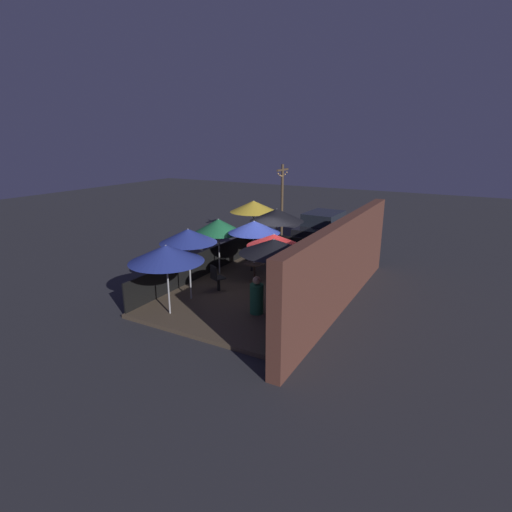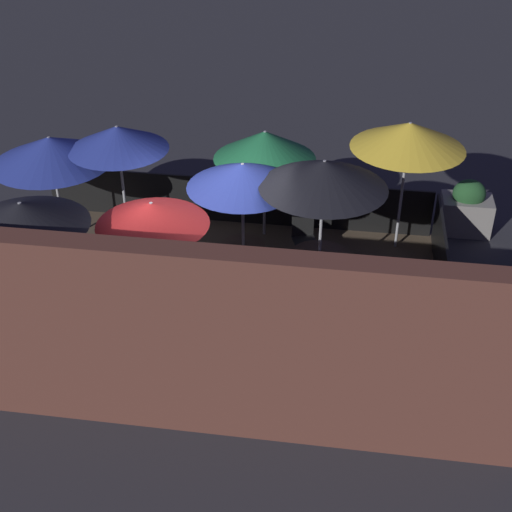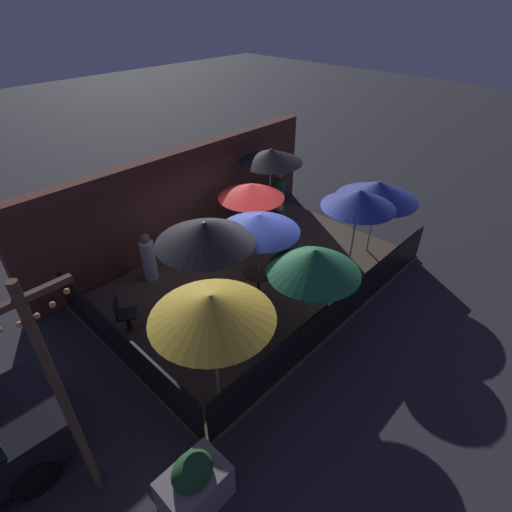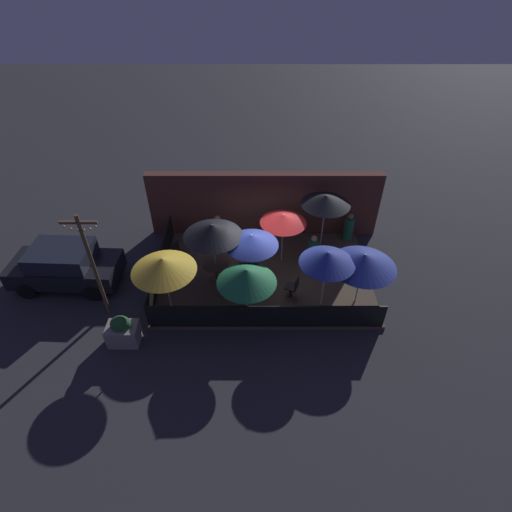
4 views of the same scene
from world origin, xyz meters
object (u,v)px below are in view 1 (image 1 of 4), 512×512
(dining_table_0, at_px, (254,267))
(patron_1, at_px, (275,329))
(dining_table_1, at_px, (276,257))
(parked_car_0, at_px, (323,228))
(patio_chair_0, at_px, (250,258))
(planter_box, at_px, (249,240))
(patio_umbrella_1, at_px, (277,215))
(patron_0, at_px, (257,297))
(patio_umbrella_7, at_px, (166,253))
(patio_umbrella_0, at_px, (254,227))
(patio_umbrella_3, at_px, (188,236))
(patio_umbrella_4, at_px, (218,226))
(patio_chair_1, at_px, (316,254))
(patron_2, at_px, (333,266))
(patio_umbrella_2, at_px, (274,246))
(patio_umbrella_5, at_px, (274,240))
(light_post, at_px, (282,203))
(patio_umbrella_6, at_px, (254,206))
(patio_chair_2, at_px, (217,277))

(dining_table_0, relative_size, patron_1, 0.62)
(dining_table_1, relative_size, parked_car_0, 0.25)
(patio_chair_0, distance_m, planter_box, 3.54)
(patio_umbrella_1, bearing_deg, patron_0, 17.56)
(patio_umbrella_7, bearing_deg, patio_umbrella_0, 166.60)
(dining_table_0, xyz_separation_m, patio_chair_0, (-0.98, -0.74, -0.05))
(patio_umbrella_3, xyz_separation_m, patron_0, (-0.06, 2.40, -1.60))
(patio_umbrella_4, distance_m, patron_0, 4.13)
(patio_umbrella_3, distance_m, patio_chair_1, 5.96)
(patron_0, height_order, patron_2, patron_2)
(dining_table_0, height_order, dining_table_1, dining_table_1)
(patio_umbrella_2, height_order, patio_umbrella_5, patio_umbrella_2)
(patio_umbrella_2, relative_size, light_post, 0.62)
(patron_1, bearing_deg, patio_umbrella_2, -107.43)
(patio_umbrella_7, xyz_separation_m, parked_car_0, (-10.35, 1.05, -1.14))
(planter_box, bearing_deg, patron_2, 62.36)
(dining_table_0, bearing_deg, patio_umbrella_7, -13.40)
(patio_umbrella_3, bearing_deg, patio_chair_1, 156.38)
(patio_umbrella_4, height_order, patron_0, patio_umbrella_4)
(dining_table_1, distance_m, patron_2, 2.27)
(patio_umbrella_3, bearing_deg, patron_1, 67.48)
(parked_car_0, bearing_deg, dining_table_0, 0.91)
(patio_umbrella_3, xyz_separation_m, dining_table_0, (-2.40, 1.02, -1.54))
(dining_table_0, height_order, patron_1, patron_1)
(patio_umbrella_2, distance_m, parked_car_0, 9.81)
(dining_table_1, distance_m, light_post, 4.18)
(patio_umbrella_3, xyz_separation_m, parked_car_0, (-9.13, 1.20, -1.38))
(patron_2, bearing_deg, patron_1, 23.72)
(dining_table_0, bearing_deg, patio_umbrella_2, 37.71)
(patio_chair_1, relative_size, patron_0, 0.78)
(dining_table_0, height_order, patron_0, patron_0)
(patio_umbrella_2, distance_m, dining_table_1, 4.78)
(patio_umbrella_0, relative_size, patio_umbrella_5, 1.04)
(patio_umbrella_6, height_order, patron_1, patio_umbrella_6)
(patron_1, bearing_deg, parked_car_0, -122.12)
(patio_umbrella_7, xyz_separation_m, planter_box, (-7.65, -1.67, -1.49))
(patio_umbrella_0, relative_size, patio_umbrella_1, 0.90)
(patio_umbrella_5, relative_size, patio_chair_1, 2.39)
(patio_umbrella_4, bearing_deg, dining_table_1, 122.38)
(light_post, bearing_deg, patio_chair_2, 5.40)
(patio_umbrella_0, distance_m, patio_chair_1, 3.50)
(patio_umbrella_5, bearing_deg, patio_chair_0, -135.62)
(patio_umbrella_2, bearing_deg, parked_car_0, -168.41)
(patio_umbrella_7, distance_m, patio_chair_0, 4.80)
(patron_0, bearing_deg, patio_umbrella_5, -131.87)
(patio_umbrella_7, xyz_separation_m, patron_0, (-1.28, 2.25, -1.36))
(patio_chair_1, xyz_separation_m, patron_1, (6.84, 1.51, 0.05))
(patio_umbrella_7, xyz_separation_m, patio_chair_1, (-6.48, 2.15, -1.37))
(patio_umbrella_2, distance_m, planter_box, 8.45)
(patio_chair_0, bearing_deg, patio_umbrella_4, -155.22)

